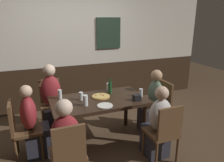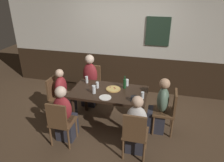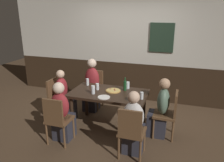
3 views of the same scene
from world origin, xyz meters
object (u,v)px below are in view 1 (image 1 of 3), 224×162
(dining_table, at_px, (99,105))
(chair_left_near, at_px, (68,153))
(beer_bottle_green, at_px, (110,87))
(person_right_near, at_px, (157,128))
(person_head_west, at_px, (34,127))
(chair_head_east, at_px, (160,103))
(pint_glass_pale, at_px, (81,97))
(condiment_caddy, at_px, (137,98))
(pint_glass_stout, at_px, (60,95))
(tumbler_short, at_px, (109,87))
(chair_left_far, at_px, (51,101))
(plate_white_large, at_px, (105,106))
(person_left_near, at_px, (66,147))
(pizza, at_px, (101,96))
(beer_glass_tall, at_px, (85,101))
(pint_glass_amber, at_px, (141,93))
(chair_head_west, at_px, (21,127))
(chair_right_near, at_px, (164,131))
(person_left_far, at_px, (52,103))
(person_head_east, at_px, (152,106))

(dining_table, height_order, chair_left_near, chair_left_near)
(beer_bottle_green, bearing_deg, person_right_near, -66.49)
(person_head_west, bearing_deg, chair_left_near, -67.90)
(chair_head_east, distance_m, pint_glass_pale, 1.45)
(chair_head_east, relative_size, condiment_caddy, 8.00)
(pint_glass_stout, bearing_deg, tumbler_short, 4.92)
(chair_left_far, distance_m, beer_bottle_green, 1.17)
(chair_head_east, xyz_separation_m, plate_white_large, (-1.16, -0.28, 0.25))
(person_left_near, distance_m, pint_glass_pale, 0.90)
(dining_table, distance_m, pizza, 0.15)
(tumbler_short, distance_m, beer_glass_tall, 0.73)
(person_right_near, bearing_deg, beer_glass_tall, 150.47)
(person_head_west, height_order, pint_glass_amber, person_head_west)
(chair_head_west, distance_m, person_head_west, 0.17)
(tumbler_short, xyz_separation_m, pint_glass_stout, (-0.85, -0.07, 0.00))
(chair_right_near, height_order, tumbler_short, chair_right_near)
(chair_left_far, relative_size, pint_glass_pale, 6.82)
(person_left_near, xyz_separation_m, pint_glass_pale, (0.38, 0.75, 0.33))
(person_left_far, xyz_separation_m, pint_glass_stout, (0.09, -0.42, 0.29))
(beer_bottle_green, distance_m, condiment_caddy, 0.53)
(chair_left_far, xyz_separation_m, beer_bottle_green, (0.92, -0.63, 0.35))
(chair_left_near, xyz_separation_m, person_right_near, (1.30, 0.16, -0.04))
(person_head_west, height_order, condiment_caddy, person_head_west)
(person_left_far, relative_size, person_head_east, 1.08)
(pint_glass_stout, distance_m, condiment_caddy, 1.20)
(chair_head_east, bearing_deg, person_right_near, -126.90)
(pizza, relative_size, beer_glass_tall, 1.83)
(person_head_west, distance_m, pint_glass_amber, 1.69)
(person_head_west, height_order, person_head_east, person_head_east)
(person_left_near, distance_m, pint_glass_amber, 1.46)
(person_left_far, bearing_deg, pint_glass_pale, -57.42)
(person_head_east, bearing_deg, person_right_near, -116.91)
(pint_glass_stout, height_order, beer_bottle_green, beer_bottle_green)
(person_right_near, height_order, tumbler_short, person_right_near)
(chair_left_far, bearing_deg, chair_head_east, -24.91)
(person_left_far, height_order, pint_glass_amber, person_left_far)
(chair_head_east, xyz_separation_m, pint_glass_stout, (-1.71, 0.26, 0.31))
(chair_head_west, distance_m, chair_left_near, 0.98)
(chair_head_west, bearing_deg, plate_white_large, -13.52)
(beer_glass_tall, bearing_deg, pint_glass_stout, 125.86)
(pint_glass_stout, bearing_deg, person_right_near, -37.58)
(person_left_far, distance_m, person_right_near, 1.87)
(chair_right_near, distance_m, pint_glass_amber, 0.76)
(pint_glass_pale, relative_size, plate_white_large, 0.57)
(person_head_east, height_order, pizza, person_head_east)
(chair_head_east, relative_size, person_right_near, 0.80)
(chair_left_near, relative_size, person_right_near, 0.80)
(person_head_west, distance_m, plate_white_large, 1.06)
(pizza, bearing_deg, chair_right_near, -57.60)
(person_left_far, distance_m, beer_glass_tall, 0.97)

